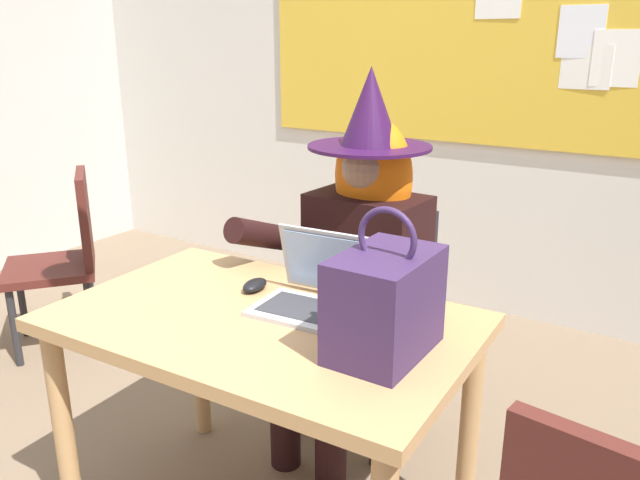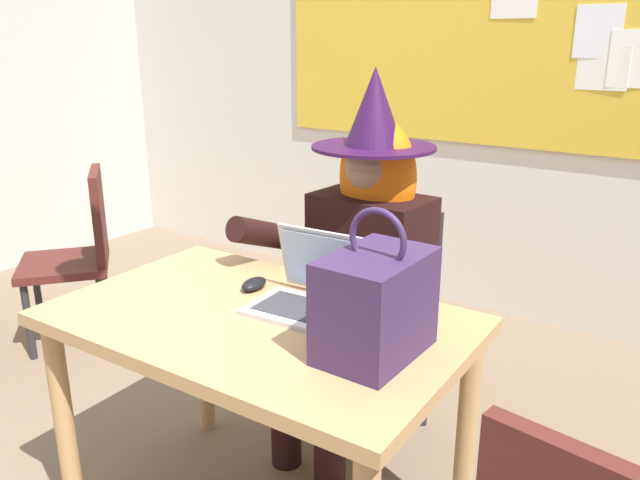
# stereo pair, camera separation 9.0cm
# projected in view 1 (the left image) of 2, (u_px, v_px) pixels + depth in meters

# --- Properties ---
(wall_back_bulletin) EXTENTS (5.59, 2.27, 2.95)m
(wall_back_bulletin) POSITION_uv_depth(u_px,v_px,m) (469.00, 40.00, 3.35)
(wall_back_bulletin) COLOR silver
(wall_back_bulletin) RESTS_ON ground
(desk_main) EXTENTS (1.21, 0.78, 0.74)m
(desk_main) POSITION_uv_depth(u_px,v_px,m) (263.00, 349.00, 1.83)
(desk_main) COLOR tan
(desk_main) RESTS_ON ground
(chair_at_desk) EXTENTS (0.45, 0.45, 0.89)m
(chair_at_desk) POSITION_uv_depth(u_px,v_px,m) (374.00, 308.00, 2.47)
(chair_at_desk) COLOR black
(chair_at_desk) RESTS_ON ground
(person_costumed) EXTENTS (0.61, 0.69, 1.41)m
(person_costumed) POSITION_uv_depth(u_px,v_px,m) (359.00, 247.00, 2.29)
(person_costumed) COLOR black
(person_costumed) RESTS_ON ground
(laptop) EXTENTS (0.32, 0.29, 0.22)m
(laptop) POSITION_uv_depth(u_px,v_px,m) (314.00, 291.00, 1.84)
(laptop) COLOR #B7B7BC
(laptop) RESTS_ON desk_main
(computer_mouse) EXTENTS (0.07, 0.11, 0.03)m
(computer_mouse) POSITION_uv_depth(u_px,v_px,m) (255.00, 285.00, 1.97)
(computer_mouse) COLOR black
(computer_mouse) RESTS_ON desk_main
(handbag) EXTENTS (0.20, 0.30, 0.38)m
(handbag) POSITION_uv_depth(u_px,v_px,m) (385.00, 303.00, 1.55)
(handbag) COLOR #38234C
(handbag) RESTS_ON desk_main
(chair_spare_by_window) EXTENTS (0.59, 0.59, 0.88)m
(chair_spare_by_window) POSITION_uv_depth(u_px,v_px,m) (65.00, 252.00, 3.11)
(chair_spare_by_window) COLOR #4C1E19
(chair_spare_by_window) RESTS_ON ground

